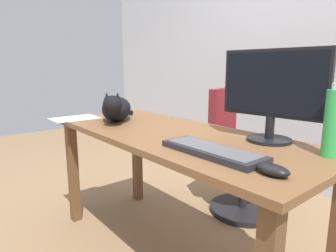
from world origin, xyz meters
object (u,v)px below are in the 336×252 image
at_px(cat, 116,108).
at_px(computer_mouse, 273,170).
at_px(office_chair, 238,160).
at_px(water_bottle, 334,123).
at_px(monitor, 272,92).
at_px(keyboard, 212,151).

height_order(cat, computer_mouse, cat).
bearing_deg(office_chair, computer_mouse, -48.44).
distance_m(computer_mouse, water_bottle, 0.37).
relative_size(computer_mouse, water_bottle, 0.40).
bearing_deg(monitor, keyboard, -94.67).
xyz_separation_m(office_chair, cat, (-0.36, -0.80, 0.42)).
bearing_deg(monitor, computer_mouse, -56.59).
relative_size(office_chair, computer_mouse, 8.35).
xyz_separation_m(monitor, keyboard, (-0.03, -0.35, -0.21)).
height_order(keyboard, computer_mouse, computer_mouse).
xyz_separation_m(monitor, cat, (-0.91, -0.28, -0.15)).
relative_size(keyboard, water_bottle, 1.58).
relative_size(office_chair, keyboard, 2.09).
relative_size(monitor, water_bottle, 1.73).
xyz_separation_m(office_chair, water_bottle, (0.83, -0.55, 0.47)).
bearing_deg(water_bottle, keyboard, -133.20).
bearing_deg(keyboard, water_bottle, 46.80).
height_order(office_chair, cat, cat).
xyz_separation_m(keyboard, cat, (-0.88, 0.08, 0.07)).
relative_size(cat, water_bottle, 1.83).
bearing_deg(office_chair, monitor, -43.59).
relative_size(keyboard, computer_mouse, 4.00).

